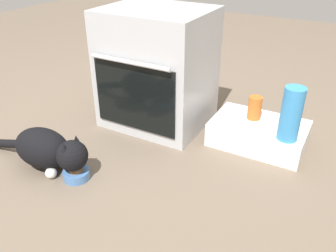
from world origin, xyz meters
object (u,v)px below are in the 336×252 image
(pantry_cabinet, at_px, (258,133))
(sauce_jar, at_px, (255,108))
(food_bowl, at_px, (76,173))
(water_bottle, at_px, (291,114))
(oven, at_px, (157,69))
(cat, at_px, (48,149))

(pantry_cabinet, relative_size, sauce_jar, 3.88)
(food_bowl, relative_size, water_bottle, 0.46)
(pantry_cabinet, distance_m, water_bottle, 0.30)
(food_bowl, bearing_deg, oven, 86.35)
(oven, xyz_separation_m, sauce_jar, (0.63, 0.07, -0.15))
(pantry_cabinet, bearing_deg, oven, -177.11)
(cat, bearing_deg, pantry_cabinet, 40.26)
(oven, relative_size, pantry_cabinet, 1.36)
(sauce_jar, bearing_deg, water_bottle, -32.01)
(oven, distance_m, sauce_jar, 0.65)
(cat, bearing_deg, water_bottle, 31.35)
(oven, distance_m, pantry_cabinet, 0.74)
(pantry_cabinet, xyz_separation_m, cat, (-0.90, -0.80, 0.05))
(food_bowl, height_order, cat, cat)
(oven, relative_size, sauce_jar, 5.29)
(oven, xyz_separation_m, water_bottle, (0.86, -0.07, -0.07))
(cat, relative_size, water_bottle, 2.36)
(pantry_cabinet, xyz_separation_m, food_bowl, (-0.73, -0.79, -0.04))
(oven, bearing_deg, water_bottle, -4.91)
(water_bottle, bearing_deg, sauce_jar, 147.99)
(oven, distance_m, water_bottle, 0.86)
(pantry_cabinet, distance_m, cat, 1.21)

